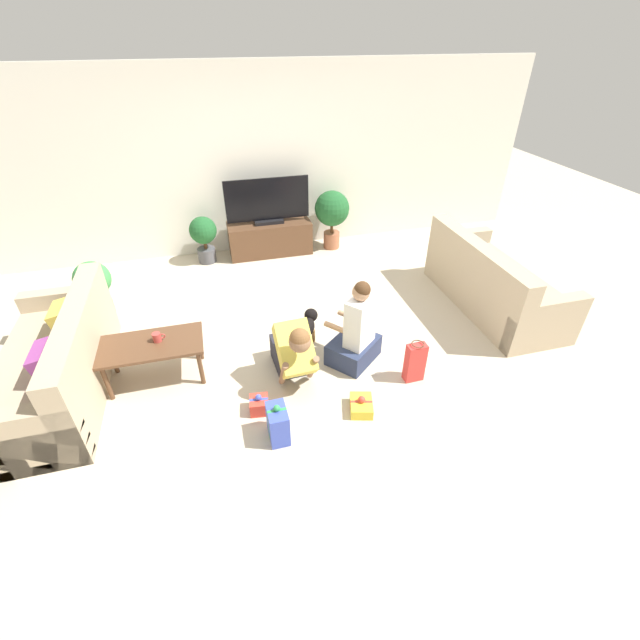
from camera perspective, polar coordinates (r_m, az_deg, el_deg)
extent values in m
plane|color=beige|center=(4.86, -2.15, -2.68)|extent=(16.00, 16.00, 0.00)
cube|color=white|center=(6.66, -7.92, 20.10)|extent=(8.40, 0.06, 2.60)
cube|color=tan|center=(4.79, -31.86, -6.14)|extent=(0.86, 1.98, 0.44)
cube|color=tan|center=(4.45, -29.54, -1.41)|extent=(0.20, 1.98, 0.42)
cube|color=tan|center=(5.46, -30.25, 0.65)|extent=(0.86, 0.16, 0.62)
cube|color=tan|center=(4.10, -34.86, -13.24)|extent=(0.86, 0.16, 0.62)
cube|color=#EACC4C|center=(4.81, -30.97, -0.06)|extent=(0.18, 0.34, 0.32)
cube|color=#9E4293|center=(4.29, -32.62, -4.92)|extent=(0.18, 0.34, 0.32)
cube|color=tan|center=(5.78, 22.14, 3.78)|extent=(0.86, 1.98, 0.44)
cube|color=tan|center=(5.40, 20.24, 7.30)|extent=(0.20, 1.98, 0.42)
cube|color=tan|center=(5.16, 27.81, -0.50)|extent=(0.86, 0.16, 0.62)
cube|color=tan|center=(6.39, 17.87, 8.61)|extent=(0.86, 0.16, 0.62)
cube|color=#9E4293|center=(5.23, 24.46, 4.68)|extent=(0.18, 0.34, 0.32)
cube|color=#288E6B|center=(5.53, 21.87, 6.94)|extent=(0.18, 0.34, 0.32)
cube|color=#3366AD|center=(5.85, 19.54, 8.96)|extent=(0.18, 0.34, 0.32)
cube|color=brown|center=(4.42, -21.62, -3.10)|extent=(0.97, 0.52, 0.03)
cylinder|color=brown|center=(4.48, -26.52, -7.53)|extent=(0.04, 0.04, 0.40)
cylinder|color=brown|center=(4.34, -15.63, -6.11)|extent=(0.04, 0.04, 0.40)
cylinder|color=brown|center=(4.79, -25.94, -4.43)|extent=(0.04, 0.04, 0.40)
cylinder|color=brown|center=(4.65, -15.81, -3.01)|extent=(0.04, 0.04, 0.40)
cube|color=brown|center=(6.73, -6.68, 10.81)|extent=(1.24, 0.46, 0.49)
cube|color=black|center=(6.62, -6.84, 12.96)|extent=(0.43, 0.20, 0.05)
cube|color=black|center=(6.51, -7.04, 15.67)|extent=(1.23, 0.03, 0.61)
cylinder|color=#A36042|center=(5.87, -27.07, 1.48)|extent=(0.28, 0.28, 0.19)
cylinder|color=brown|center=(5.79, -27.47, 2.79)|extent=(0.05, 0.05, 0.13)
sphere|color=#3D8E47|center=(5.69, -28.11, 4.84)|extent=(0.42, 0.42, 0.42)
cylinder|color=#4C4C51|center=(6.69, -14.83, 8.39)|extent=(0.26, 0.26, 0.21)
cylinder|color=brown|center=(6.62, -15.04, 9.67)|extent=(0.05, 0.05, 0.12)
sphere|color=#1E5628|center=(6.53, -15.34, 11.46)|extent=(0.39, 0.39, 0.39)
cylinder|color=#A36042|center=(6.92, 1.54, 10.65)|extent=(0.25, 0.25, 0.25)
cylinder|color=brown|center=(6.84, 1.57, 12.24)|extent=(0.05, 0.05, 0.16)
sphere|color=#1E5628|center=(6.73, 1.61, 14.64)|extent=(0.53, 0.53, 0.53)
cube|color=#23232D|center=(4.44, -4.26, -4.61)|extent=(0.31, 0.46, 0.28)
cube|color=gold|center=(4.03, -3.38, -3.80)|extent=(0.35, 0.53, 0.48)
sphere|color=#8E6647|center=(3.74, -2.70, -2.89)|extent=(0.20, 0.20, 0.20)
sphere|color=brown|center=(3.72, -2.71, -2.46)|extent=(0.19, 0.19, 0.19)
cylinder|color=#8E6647|center=(4.05, -4.88, -7.14)|extent=(0.08, 0.28, 0.42)
cylinder|color=#8E6647|center=(4.11, -0.96, -6.32)|extent=(0.08, 0.28, 0.42)
cube|color=#283351|center=(4.53, 4.46, -3.99)|extent=(0.66, 0.64, 0.24)
cube|color=white|center=(4.28, 5.37, -0.25)|extent=(0.37, 0.36, 0.53)
sphere|color=tan|center=(4.10, 5.51, 3.73)|extent=(0.18, 0.18, 0.18)
sphere|color=#472D19|center=(4.08, 5.66, 4.06)|extent=(0.16, 0.16, 0.16)
cylinder|color=tan|center=(4.50, 3.91, 0.54)|extent=(0.21, 0.23, 0.06)
cylinder|color=tan|center=(4.32, 2.13, -1.03)|extent=(0.21, 0.23, 0.06)
ellipsoid|color=black|center=(4.63, -1.77, -1.02)|extent=(0.28, 0.33, 0.18)
sphere|color=black|center=(4.75, -1.21, 0.66)|extent=(0.15, 0.15, 0.15)
sphere|color=olive|center=(4.81, -1.03, 0.92)|extent=(0.07, 0.07, 0.07)
cylinder|color=black|center=(4.48, -2.34, -1.88)|extent=(0.07, 0.10, 0.11)
cylinder|color=olive|center=(4.79, -0.88, -2.09)|extent=(0.04, 0.04, 0.15)
cylinder|color=olive|center=(4.81, -2.01, -1.92)|extent=(0.04, 0.04, 0.15)
cylinder|color=olive|center=(4.65, -1.44, -3.40)|extent=(0.04, 0.04, 0.15)
cylinder|color=olive|center=(4.67, -2.60, -3.23)|extent=(0.04, 0.04, 0.15)
cube|color=yellow|center=(4.04, 5.52, -11.30)|extent=(0.26, 0.31, 0.10)
cube|color=red|center=(4.04, 5.52, -11.30)|extent=(0.20, 0.08, 0.11)
sphere|color=red|center=(3.98, 5.58, -10.53)|extent=(0.07, 0.07, 0.07)
cube|color=#3D51BC|center=(3.75, -5.63, -13.59)|extent=(0.17, 0.26, 0.32)
cube|color=#2D934C|center=(3.75, -5.63, -13.59)|extent=(0.16, 0.03, 0.33)
sphere|color=#2D934C|center=(3.61, -5.80, -11.63)|extent=(0.06, 0.06, 0.06)
cube|color=red|center=(4.04, -8.10, -11.14)|extent=(0.19, 0.20, 0.14)
cube|color=#3D51BC|center=(4.04, -8.10, -11.14)|extent=(0.17, 0.05, 0.14)
sphere|color=#3D51BC|center=(3.97, -8.22, -10.18)|extent=(0.06, 0.06, 0.06)
cube|color=red|center=(4.32, 12.54, -5.55)|extent=(0.19, 0.11, 0.42)
torus|color=#4C3823|center=(4.18, 12.93, -3.13)|extent=(0.13, 0.13, 0.01)
cylinder|color=#B23D38|center=(4.39, -20.92, -2.16)|extent=(0.08, 0.08, 0.09)
torus|color=#B23D38|center=(4.38, -20.27, -2.02)|extent=(0.06, 0.01, 0.06)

